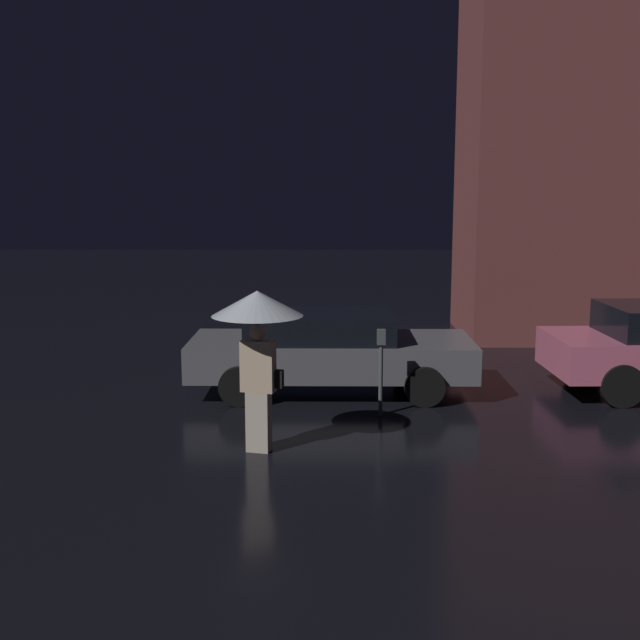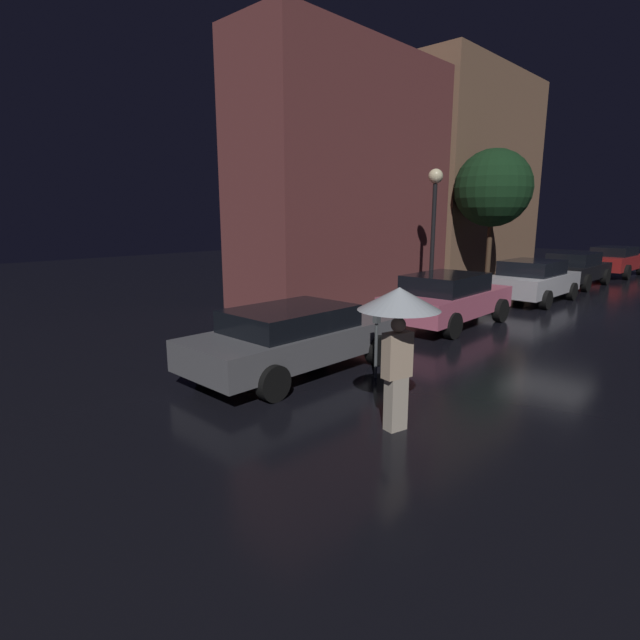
# 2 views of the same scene
# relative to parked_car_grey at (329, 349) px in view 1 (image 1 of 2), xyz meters

# --- Properties ---
(parked_car_grey) EXTENTS (4.50, 1.99, 1.27)m
(parked_car_grey) POSITION_rel_parked_car_grey_xyz_m (0.00, 0.00, 0.00)
(parked_car_grey) COLOR slate
(parked_car_grey) RESTS_ON ground
(pedestrian_with_umbrella) EXTENTS (1.12, 1.12, 2.02)m
(pedestrian_with_umbrella) POSITION_rel_parked_car_grey_xyz_m (-0.88, -2.95, 0.96)
(pedestrian_with_umbrella) COLOR beige
(pedestrian_with_umbrella) RESTS_ON ground
(parking_meter) EXTENTS (0.12, 0.10, 1.26)m
(parking_meter) POSITION_rel_parked_car_grey_xyz_m (0.74, -1.36, 0.10)
(parking_meter) COLOR #4C5154
(parking_meter) RESTS_ON ground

